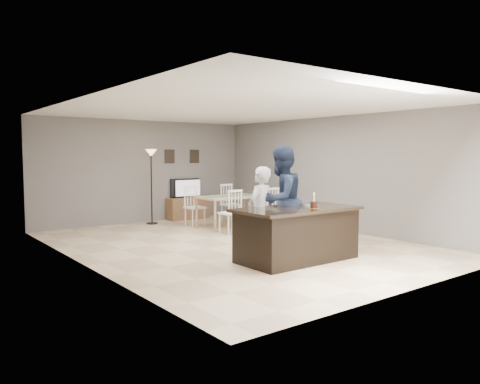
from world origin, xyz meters
TOP-DOWN VIEW (x-y plane):
  - floor at (0.00, 0.00)m, footprint 8.00×8.00m
  - room_shell at (0.00, 0.00)m, footprint 8.00×8.00m
  - kitchen_island at (0.00, -1.80)m, footprint 2.15×1.10m
  - tv_console at (1.20, 3.77)m, footprint 1.20×0.40m
  - television at (1.20, 3.84)m, footprint 0.91×0.12m
  - tv_screen_glow at (1.20, 3.76)m, footprint 0.78×0.00m
  - picture_frames at (1.15, 3.98)m, footprint 1.10×0.02m
  - doorway at (-2.99, -2.30)m, footprint 0.00×2.10m
  - woman at (-0.36, -1.25)m, footprint 0.67×0.55m
  - man at (0.13, -1.25)m, footprint 1.08×0.93m
  - birthday_cake at (0.15, -2.04)m, footprint 0.17×0.17m
  - plate_stack at (0.41, -1.72)m, footprint 0.26×0.26m
  - dining_table at (1.25, 1.83)m, footprint 1.69×1.91m
  - floor_lamp at (-0.03, 3.54)m, footprint 0.29×0.29m

SIDE VIEW (x-z plane):
  - floor at x=0.00m, z-range 0.00..0.00m
  - tv_console at x=1.20m, z-range 0.00..0.60m
  - kitchen_island at x=0.00m, z-range 0.00..0.90m
  - dining_table at x=1.25m, z-range 0.14..1.15m
  - woman at x=-0.36m, z-range 0.00..1.59m
  - television at x=1.20m, z-range 0.60..1.13m
  - tv_screen_glow at x=1.20m, z-range 0.48..1.26m
  - plate_stack at x=0.41m, z-range 0.90..0.94m
  - birthday_cake at x=0.15m, z-range 0.83..1.09m
  - man at x=0.13m, z-range 0.00..1.95m
  - doorway at x=-2.99m, z-range -0.07..2.58m
  - floor_lamp at x=-0.03m, z-range 0.53..2.47m
  - room_shell at x=0.00m, z-range -2.32..5.68m
  - picture_frames at x=1.15m, z-range 1.56..1.94m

